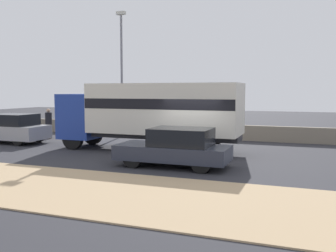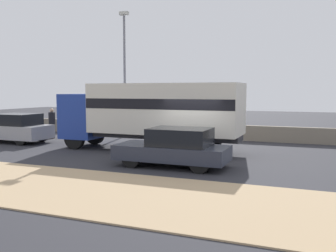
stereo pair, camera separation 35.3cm
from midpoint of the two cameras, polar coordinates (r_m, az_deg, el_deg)
The scene contains 8 objects.
ground_plane at distance 15.14m, azimuth 3.19°, elevation -5.47°, with size 80.00×80.00×0.00m, color #2D2D33.
dirt_shoulder_foreground at distance 10.54m, azimuth -5.77°, elevation -10.21°, with size 60.00×4.42×0.04m.
stone_wall_backdrop at distance 22.15m, azimuth 9.28°, elevation -0.93°, with size 60.00×0.35×0.88m.
street_lamp at distance 23.60m, azimuth -6.21°, elevation 9.12°, with size 0.56×0.28×7.68m.
box_truck at distance 17.66m, azimuth -1.85°, elevation 2.32°, with size 8.87×2.42×3.19m.
car_hatchback at distance 14.02m, azimuth 1.72°, elevation -3.29°, with size 4.25×1.75×1.47m.
car_sedan_second at distance 22.32m, azimuth -22.03°, elevation -0.31°, with size 4.30×1.87×1.60m.
pedestrian at distance 23.42m, azimuth -16.85°, elevation 0.46°, with size 0.39×0.39×1.80m.
Camera 2 is at (4.86, -14.04, 2.85)m, focal length 40.00 mm.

